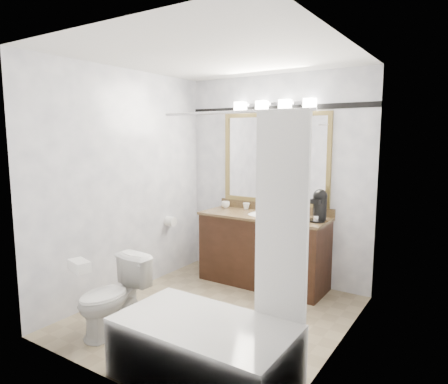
{
  "coord_description": "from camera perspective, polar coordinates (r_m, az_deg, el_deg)",
  "views": [
    {
      "loc": [
        2.13,
        -3.11,
        1.78
      ],
      "look_at": [
        -0.13,
        0.35,
        1.19
      ],
      "focal_mm": 32.0,
      "sensor_mm": 36.0,
      "label": 1
    }
  ],
  "objects": [
    {
      "name": "soap_bottle_a",
      "position": [
        4.86,
        5.95,
        -2.42
      ],
      "size": [
        0.05,
        0.05,
        0.09
      ],
      "primitive_type": "imported",
      "rotation": [
        0.0,
        0.0,
        0.41
      ],
      "color": "white",
      "rests_on": "vanity"
    },
    {
      "name": "mirror",
      "position": [
        4.89,
        7.25,
        4.75
      ],
      "size": [
        1.4,
        0.04,
        1.1
      ],
      "color": "olive",
      "rests_on": "room"
    },
    {
      "name": "accent_stripe",
      "position": [
        4.9,
        7.43,
        11.77
      ],
      "size": [
        2.4,
        0.01,
        0.06
      ],
      "primitive_type": "cube",
      "color": "black",
      "rests_on": "room"
    },
    {
      "name": "bathtub",
      "position": [
        3.1,
        -2.21,
        -20.8
      ],
      "size": [
        1.3,
        0.75,
        1.96
      ],
      "color": "white",
      "rests_on": "ground"
    },
    {
      "name": "cup_left",
      "position": [
        5.16,
        0.22,
        -1.81
      ],
      "size": [
        0.14,
        0.14,
        0.08
      ],
      "primitive_type": "imported",
      "rotation": [
        0.0,
        0.0,
        0.33
      ],
      "color": "white",
      "rests_on": "vanity"
    },
    {
      "name": "tissue_box",
      "position": [
        3.53,
        -19.95,
        -9.86
      ],
      "size": [
        0.23,
        0.16,
        0.09
      ],
      "primitive_type": "cube",
      "rotation": [
        0.0,
        0.0,
        -0.26
      ],
      "color": "white",
      "rests_on": "toilet"
    },
    {
      "name": "vanity",
      "position": [
        4.83,
        5.64,
        -8.01
      ],
      "size": [
        1.53,
        0.58,
        0.97
      ],
      "color": "black",
      "rests_on": "ground"
    },
    {
      "name": "room",
      "position": [
        3.81,
        -1.28,
        0.1
      ],
      "size": [
        2.42,
        2.62,
        2.52
      ],
      "color": "gray",
      "rests_on": "ground"
    },
    {
      "name": "tp_roll",
      "position": [
        5.11,
        -7.64,
        -4.18
      ],
      "size": [
        0.11,
        0.12,
        0.12
      ],
      "primitive_type": "cylinder",
      "rotation": [
        0.0,
        1.57,
        0.0
      ],
      "color": "white",
      "rests_on": "room"
    },
    {
      "name": "coffee_maker",
      "position": [
        4.47,
        13.49,
        -1.77
      ],
      "size": [
        0.18,
        0.23,
        0.35
      ],
      "rotation": [
        0.0,
        0.0,
        -0.14
      ],
      "color": "black",
      "rests_on": "vanity"
    },
    {
      "name": "toilet",
      "position": [
        3.85,
        -15.6,
        -14.18
      ],
      "size": [
        0.42,
        0.69,
        0.68
      ],
      "primitive_type": "imported",
      "rotation": [
        0.0,
        0.0,
        -0.06
      ],
      "color": "white",
      "rests_on": "ground"
    },
    {
      "name": "soap_bar",
      "position": [
        4.86,
        5.77,
        -2.84
      ],
      "size": [
        0.07,
        0.05,
        0.02
      ],
      "primitive_type": "cube",
      "rotation": [
        0.0,
        0.0,
        -0.07
      ],
      "color": "beige",
      "rests_on": "vanity"
    },
    {
      "name": "cup_right",
      "position": [
        5.07,
        3.21,
        -2.03
      ],
      "size": [
        0.1,
        0.1,
        0.08
      ],
      "primitive_type": "imported",
      "rotation": [
        0.0,
        0.0,
        0.11
      ],
      "color": "white",
      "rests_on": "vanity"
    },
    {
      "name": "vanity_light_bar",
      "position": [
        4.85,
        7.09,
        12.22
      ],
      "size": [
        1.02,
        0.14,
        0.12
      ],
      "color": "silver",
      "rests_on": "room"
    }
  ]
}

